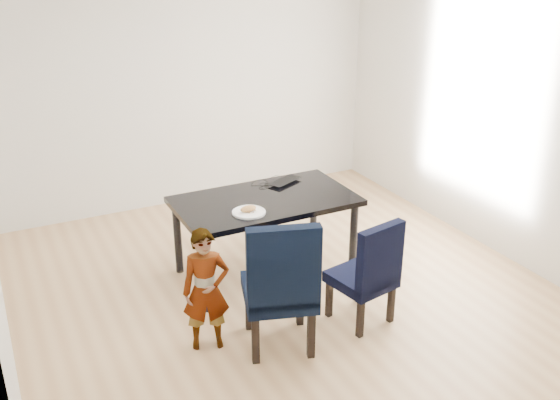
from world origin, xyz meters
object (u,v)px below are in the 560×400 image
chair_right (362,270)px  laptop (281,180)px  dining_table (265,236)px  plate (249,212)px  chair_left (279,281)px  child (206,290)px

chair_right → laptop: (-0.04, 1.36, 0.31)m
dining_table → laptop: (0.31, 0.31, 0.39)m
plate → chair_right: bearing=-53.2°
dining_table → plate: (-0.26, -0.23, 0.38)m
chair_left → chair_right: (0.74, -0.01, -0.09)m
dining_table → laptop: size_ratio=4.63×
chair_left → laptop: (0.70, 1.35, 0.22)m
dining_table → child: size_ratio=1.64×
chair_left → child: bearing=174.6°
dining_table → laptop: bearing=44.5°
chair_right → laptop: bearing=81.0°
chair_left → child: 0.55m
dining_table → laptop: laptop is taller
dining_table → child: child is taller
dining_table → plate: bearing=-139.0°
chair_left → plate: (0.12, 0.81, 0.21)m
chair_right → child: size_ratio=0.93×
plate → child: bearing=-136.1°
plate → laptop: (0.57, 0.53, 0.01)m
dining_table → chair_left: size_ratio=1.46×
dining_table → chair_left: 1.12m
child → chair_left: bearing=-6.9°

